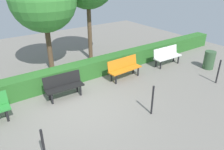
{
  "coord_description": "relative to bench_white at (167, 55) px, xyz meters",
  "views": [
    {
      "loc": [
        2.69,
        5.67,
        4.08
      ],
      "look_at": [
        -1.55,
        -0.32,
        0.55
      ],
      "focal_mm": 34.45,
      "sensor_mm": 36.0,
      "label": 1
    }
  ],
  "objects": [
    {
      "name": "railing_post_mid",
      "position": [
        3.44,
        2.49,
        0.02
      ],
      "size": [
        0.06,
        0.06,
        1.0
      ],
      "primitive_type": "cylinder",
      "color": "black",
      "rests_on": "ground_plane"
    },
    {
      "name": "trash_bin",
      "position": [
        -1.26,
        1.43,
        -0.07
      ],
      "size": [
        0.48,
        0.48,
        0.83
      ],
      "primitive_type": "cylinder",
      "color": "#385938",
      "rests_on": "ground_plane"
    },
    {
      "name": "hedge_row",
      "position": [
        3.87,
        -1.0,
        -0.12
      ],
      "size": [
        16.24,
        0.62,
        0.71
      ],
      "primitive_type": "cube",
      "color": "#2D6B28",
      "rests_on": "ground_plane"
    },
    {
      "name": "ground_plane",
      "position": [
        5.04,
        0.7,
        -0.48
      ],
      "size": [
        20.24,
        20.24,
        0.0
      ],
      "primitive_type": "plane",
      "color": "gray"
    },
    {
      "name": "bench_orange",
      "position": [
        2.56,
        -0.05,
        0.0
      ],
      "size": [
        1.55,
        0.52,
        0.86
      ],
      "rotation": [
        0.0,
        0.0,
        0.05
      ],
      "color": "orange",
      "rests_on": "ground_plane"
    },
    {
      "name": "railing_post_far",
      "position": [
        6.87,
        2.49,
        0.02
      ],
      "size": [
        0.06,
        0.06,
        1.0
      ],
      "primitive_type": "cylinder",
      "color": "black",
      "rests_on": "ground_plane"
    },
    {
      "name": "bench_white",
      "position": [
        0.0,
        0.0,
        0.0
      ],
      "size": [
        1.52,
        0.49,
        0.86
      ],
      "rotation": [
        0.0,
        0.0,
        -0.03
      ],
      "color": "white",
      "rests_on": "ground_plane"
    },
    {
      "name": "bench_black",
      "position": [
        5.26,
        -0.07,
        -0.0
      ],
      "size": [
        1.38,
        0.53,
        0.86
      ],
      "rotation": [
        0.0,
        0.0,
        -0.05
      ],
      "color": "black",
      "rests_on": "ground_plane"
    },
    {
      "name": "railing_post_near",
      "position": [
        -0.21,
        2.49,
        0.02
      ],
      "size": [
        0.06,
        0.06,
        1.0
      ],
      "primitive_type": "cylinder",
      "color": "black",
      "rests_on": "ground_plane"
    }
  ]
}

